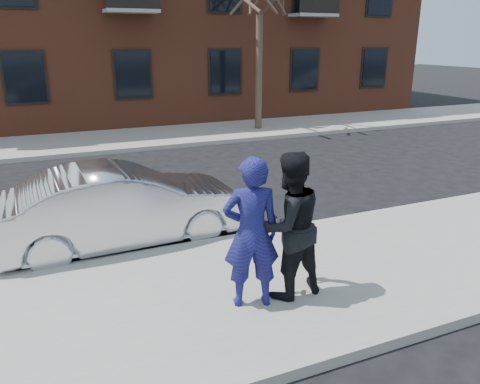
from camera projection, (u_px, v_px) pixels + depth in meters
name	position (u px, v px, depth m)	size (l,w,h in m)	color
ground	(301.00, 276.00, 7.22)	(100.00, 100.00, 0.00)	black
near_sidewalk	(310.00, 279.00, 6.97)	(50.00, 3.50, 0.15)	gray
near_curb	(258.00, 235.00, 8.55)	(50.00, 0.10, 0.15)	#999691
far_sidewalk	(144.00, 138.00, 17.01)	(50.00, 3.50, 0.15)	gray
far_curb	(155.00, 148.00, 15.44)	(50.00, 0.10, 0.15)	#999691
silver_sedan	(123.00, 206.00, 8.15)	(1.51, 4.33, 1.43)	#B7BABF
man_hoodie	(251.00, 233.00, 5.90)	(0.83, 0.65, 2.00)	navy
man_peacoat	(289.00, 226.00, 6.14)	(1.05, 0.86, 2.00)	black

